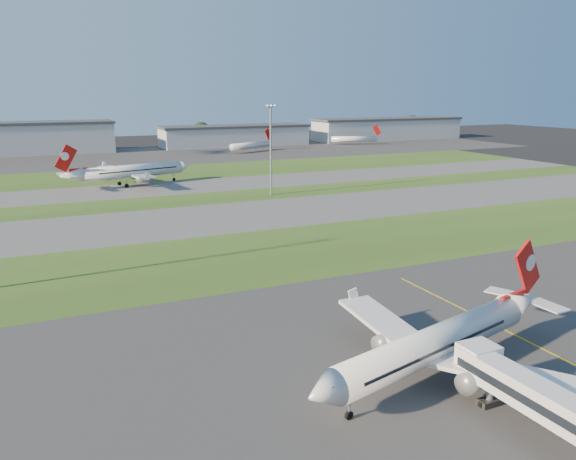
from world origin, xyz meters
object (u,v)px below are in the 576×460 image
airliner_taxiing (132,171)px  mini_jet_near (251,145)px  light_mast_centre (271,143)px  airliner_parked (436,344)px  mini_jet_far (354,139)px

airliner_taxiing → mini_jet_near: 105.82m
airliner_taxiing → light_mast_centre: (33.70, -33.82, 10.37)m
airliner_taxiing → mini_jet_near: bearing=-146.2°
airliner_taxiing → airliner_parked: bearing=78.6°
light_mast_centre → airliner_parked: bearing=-103.7°
mini_jet_near → airliner_taxiing: bearing=-156.5°
airliner_parked → mini_jet_near: size_ratio=1.28×
mini_jet_near → light_mast_centre: bearing=-132.9°
airliner_taxiing → mini_jet_near: airliner_taxiing is taller
airliner_parked → mini_jet_far: size_ratio=1.22×
mini_jet_near → mini_jet_far: same height
airliner_taxiing → mini_jet_near: size_ratio=1.49×
light_mast_centre → airliner_taxiing: bearing=134.9°
airliner_taxiing → mini_jet_far: bearing=-160.9°
mini_jet_far → airliner_taxiing: bearing=-130.2°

